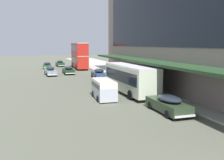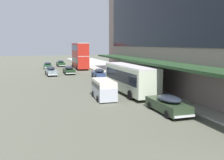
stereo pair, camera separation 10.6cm
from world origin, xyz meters
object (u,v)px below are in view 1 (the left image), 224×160
(sedan_oncoming_rear, at_px, (168,104))
(vw_van, at_px, (104,88))
(transit_bus_kerbside_front, at_px, (79,55))
(sedan_lead_near, at_px, (50,71))
(sedan_second_near, at_px, (60,63))
(sedan_oncoming_front, at_px, (47,65))
(sedan_lead_mid, at_px, (68,70))
(sedan_second_mid, at_px, (99,74))
(transit_bus_kerbside_rear, at_px, (130,77))

(sedan_oncoming_rear, distance_m, vw_van, 7.62)
(transit_bus_kerbside_front, relative_size, sedan_lead_near, 2.08)
(sedan_second_near, bearing_deg, sedan_oncoming_front, -126.47)
(sedan_lead_near, relative_size, sedan_lead_mid, 1.03)
(sedan_second_mid, relative_size, sedan_second_near, 0.98)
(sedan_second_mid, xyz_separation_m, sedan_lead_near, (-7.27, 6.39, 0.00))
(sedan_second_near, height_order, vw_van, vw_van)
(sedan_oncoming_rear, bearing_deg, transit_bus_kerbside_rear, 89.80)
(sedan_oncoming_front, relative_size, sedan_lead_mid, 0.96)
(transit_bus_kerbside_front, height_order, sedan_oncoming_front, transit_bus_kerbside_front)
(sedan_second_mid, bearing_deg, transit_bus_kerbside_rear, -89.73)
(transit_bus_kerbside_front, xyz_separation_m, transit_bus_kerbside_rear, (0.07, -30.58, -1.28))
(transit_bus_kerbside_rear, xyz_separation_m, sedan_second_mid, (-0.06, 13.43, -1.08))
(sedan_second_mid, relative_size, sedan_oncoming_rear, 0.88)
(transit_bus_kerbside_front, relative_size, vw_van, 2.29)
(sedan_lead_near, distance_m, sedan_second_near, 18.15)
(transit_bus_kerbside_rear, height_order, sedan_lead_mid, transit_bus_kerbside_rear)
(sedan_second_mid, height_order, vw_van, vw_van)
(transit_bus_kerbside_front, distance_m, sedan_lead_near, 13.19)
(transit_bus_kerbside_rear, distance_m, vw_van, 4.01)
(sedan_oncoming_front, bearing_deg, vw_van, -84.16)
(sedan_oncoming_rear, xyz_separation_m, vw_van, (-3.54, 6.74, 0.35))
(sedan_oncoming_front, bearing_deg, transit_bus_kerbside_front, -18.95)
(sedan_oncoming_rear, height_order, sedan_second_near, sedan_second_near)
(transit_bus_kerbside_front, distance_m, vw_van, 32.48)
(sedan_second_near, height_order, sedan_lead_mid, sedan_second_near)
(transit_bus_kerbside_front, xyz_separation_m, sedan_second_mid, (0.01, -17.15, -2.36))
(transit_bus_kerbside_rear, distance_m, sedan_second_mid, 13.47)
(transit_bus_kerbside_front, bearing_deg, sedan_oncoming_front, 161.05)
(sedan_lead_mid, bearing_deg, sedan_second_mid, -62.74)
(sedan_oncoming_rear, relative_size, sedan_lead_mid, 1.01)
(sedan_lead_mid, bearing_deg, sedan_oncoming_front, 104.77)
(sedan_second_near, bearing_deg, sedan_second_mid, -81.43)
(sedan_lead_mid, height_order, vw_van, vw_van)
(transit_bus_kerbside_front, distance_m, sedan_lead_mid, 10.64)
(sedan_second_mid, bearing_deg, vw_van, -103.10)
(transit_bus_kerbside_front, relative_size, sedan_lead_mid, 2.15)
(transit_bus_kerbside_front, bearing_deg, sedan_lead_near, -124.03)
(transit_bus_kerbside_rear, xyz_separation_m, sedan_oncoming_front, (-7.12, 33.00, -1.13))
(sedan_lead_near, distance_m, vw_van, 21.81)
(sedan_lead_near, distance_m, sedan_lead_mid, 3.57)
(sedan_oncoming_front, distance_m, vw_van, 34.83)
(sedan_oncoming_rear, height_order, sedan_oncoming_front, sedan_oncoming_rear)
(vw_van, bearing_deg, transit_bus_kerbside_rear, 24.82)
(transit_bus_kerbside_front, xyz_separation_m, sedan_oncoming_rear, (0.04, -38.97, -2.40))
(sedan_second_mid, relative_size, sedan_lead_near, 0.87)
(sedan_lead_near, relative_size, vw_van, 1.10)
(transit_bus_kerbside_rear, relative_size, vw_van, 2.15)
(sedan_oncoming_rear, xyz_separation_m, sedan_lead_mid, (-3.92, 29.35, -0.01))
(sedan_lead_near, bearing_deg, sedan_oncoming_front, 89.06)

